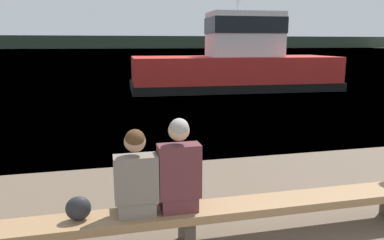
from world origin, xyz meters
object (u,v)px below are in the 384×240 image
Objects in this scene: bench_main at (187,216)px; person_right at (179,171)px; shopping_bag at (78,208)px; tugboat_red at (236,66)px; person_left at (136,178)px.

bench_main is 0.53m from person_right.
person_right is (-0.08, 0.00, 0.53)m from bench_main.
shopping_bag is (-1.04, 0.01, -0.32)m from person_right.
tugboat_red is at bearing 67.70° from bench_main.
person_left reaches higher than shopping_bag.
tugboat_red is at bearing 65.75° from person_left.
bench_main is 0.72m from person_left.
shopping_bag reaches higher than bench_main.
person_left is 14.63m from tugboat_red.
shopping_bag is 14.89m from tugboat_red.
shopping_bag is at bearing 179.24° from bench_main.
person_right is 1.09m from shopping_bag.
bench_main is 23.56× the size of shopping_bag.
shopping_bag is (-1.12, 0.01, 0.21)m from bench_main.
tugboat_red is (5.47, 13.35, 0.79)m from bench_main.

